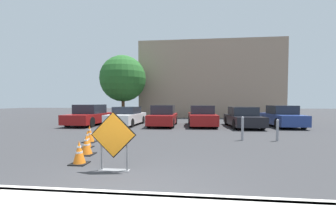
{
  "coord_description": "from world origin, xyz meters",
  "views": [
    {
      "loc": [
        1.19,
        -3.72,
        1.72
      ],
      "look_at": [
        -0.67,
        12.8,
        0.97
      ],
      "focal_mm": 24.0,
      "sensor_mm": 36.0,
      "label": 1
    }
  ],
  "objects_px": {
    "parked_car_second": "(127,117)",
    "bollard_nearest": "(242,128)",
    "parked_car_fourth": "(202,117)",
    "parked_car_sixth": "(282,117)",
    "road_closed_sign": "(114,139)",
    "traffic_cone_third": "(87,139)",
    "parked_car_nearest": "(90,116)",
    "parked_car_third": "(163,116)",
    "traffic_cone_second": "(86,145)",
    "traffic_cone_nearest": "(79,153)",
    "parked_car_fifth": "(243,118)",
    "traffic_cone_fourth": "(90,134)",
    "bollard_second": "(277,130)"
  },
  "relations": [
    {
      "from": "bollard_second",
      "to": "parked_car_fourth",
      "type": "bearing_deg",
      "value": 117.4
    },
    {
      "from": "traffic_cone_nearest",
      "to": "traffic_cone_second",
      "type": "relative_size",
      "value": 1.01
    },
    {
      "from": "traffic_cone_nearest",
      "to": "traffic_cone_third",
      "type": "distance_m",
      "value": 2.34
    },
    {
      "from": "parked_car_sixth",
      "to": "bollard_nearest",
      "type": "relative_size",
      "value": 3.99
    },
    {
      "from": "parked_car_third",
      "to": "parked_car_fourth",
      "type": "distance_m",
      "value": 2.77
    },
    {
      "from": "traffic_cone_fourth",
      "to": "traffic_cone_second",
      "type": "bearing_deg",
      "value": -66.68
    },
    {
      "from": "parked_car_second",
      "to": "traffic_cone_fourth",
      "type": "bearing_deg",
      "value": 96.8
    },
    {
      "from": "traffic_cone_fourth",
      "to": "parked_car_third",
      "type": "xyz_separation_m",
      "value": [
        2.26,
        6.87,
        0.33
      ]
    },
    {
      "from": "traffic_cone_nearest",
      "to": "bollard_nearest",
      "type": "relative_size",
      "value": 0.61
    },
    {
      "from": "traffic_cone_third",
      "to": "parked_car_fourth",
      "type": "distance_m",
      "value": 9.38
    },
    {
      "from": "parked_car_fourth",
      "to": "traffic_cone_second",
      "type": "bearing_deg",
      "value": 63.68
    },
    {
      "from": "road_closed_sign",
      "to": "traffic_cone_second",
      "type": "distance_m",
      "value": 2.24
    },
    {
      "from": "parked_car_third",
      "to": "parked_car_nearest",
      "type": "bearing_deg",
      "value": 0.37
    },
    {
      "from": "road_closed_sign",
      "to": "traffic_cone_third",
      "type": "height_order",
      "value": "road_closed_sign"
    },
    {
      "from": "bollard_nearest",
      "to": "bollard_second",
      "type": "height_order",
      "value": "bollard_nearest"
    },
    {
      "from": "traffic_cone_nearest",
      "to": "parked_car_second",
      "type": "xyz_separation_m",
      "value": [
        -1.78,
        10.38,
        0.32
      ]
    },
    {
      "from": "traffic_cone_third",
      "to": "parked_car_third",
      "type": "distance_m",
      "value": 8.17
    },
    {
      "from": "parked_car_third",
      "to": "parked_car_second",
      "type": "bearing_deg",
      "value": -4.96
    },
    {
      "from": "parked_car_nearest",
      "to": "road_closed_sign",
      "type": "bearing_deg",
      "value": 119.5
    },
    {
      "from": "parked_car_sixth",
      "to": "bollard_nearest",
      "type": "xyz_separation_m",
      "value": [
        -3.96,
        -6.08,
        -0.12
      ]
    },
    {
      "from": "parked_car_second",
      "to": "bollard_nearest",
      "type": "distance_m",
      "value": 9.26
    },
    {
      "from": "traffic_cone_fourth",
      "to": "parked_car_third",
      "type": "distance_m",
      "value": 7.24
    },
    {
      "from": "parked_car_fifth",
      "to": "bollard_nearest",
      "type": "bearing_deg",
      "value": 74.91
    },
    {
      "from": "traffic_cone_nearest",
      "to": "parked_car_third",
      "type": "xyz_separation_m",
      "value": [
        0.98,
        10.14,
        0.36
      ]
    },
    {
      "from": "bollard_nearest",
      "to": "parked_car_sixth",
      "type": "bearing_deg",
      "value": 56.95
    },
    {
      "from": "parked_car_second",
      "to": "parked_car_sixth",
      "type": "height_order",
      "value": "parked_car_sixth"
    },
    {
      "from": "traffic_cone_second",
      "to": "parked_car_fifth",
      "type": "bearing_deg",
      "value": 52.28
    },
    {
      "from": "traffic_cone_second",
      "to": "traffic_cone_nearest",
      "type": "bearing_deg",
      "value": -72.99
    },
    {
      "from": "parked_car_fourth",
      "to": "parked_car_sixth",
      "type": "height_order",
      "value": "parked_car_sixth"
    },
    {
      "from": "traffic_cone_nearest",
      "to": "parked_car_fourth",
      "type": "xyz_separation_m",
      "value": [
        3.75,
        10.36,
        0.36
      ]
    },
    {
      "from": "parked_car_second",
      "to": "parked_car_sixth",
      "type": "distance_m",
      "value": 11.06
    },
    {
      "from": "road_closed_sign",
      "to": "parked_car_sixth",
      "type": "distance_m",
      "value": 13.7
    },
    {
      "from": "parked_car_third",
      "to": "parked_car_fourth",
      "type": "relative_size",
      "value": 0.96
    },
    {
      "from": "traffic_cone_third",
      "to": "bollard_nearest",
      "type": "xyz_separation_m",
      "value": [
        6.16,
        2.26,
        0.25
      ]
    },
    {
      "from": "traffic_cone_nearest",
      "to": "traffic_cone_third",
      "type": "bearing_deg",
      "value": 111.06
    },
    {
      "from": "parked_car_third",
      "to": "bollard_nearest",
      "type": "xyz_separation_m",
      "value": [
        4.34,
        -5.69,
        -0.11
      ]
    },
    {
      "from": "road_closed_sign",
      "to": "bollard_nearest",
      "type": "xyz_separation_m",
      "value": [
        4.15,
        4.96,
        -0.23
      ]
    },
    {
      "from": "traffic_cone_nearest",
      "to": "parked_car_second",
      "type": "relative_size",
      "value": 0.14
    },
    {
      "from": "parked_car_nearest",
      "to": "parked_car_third",
      "type": "xyz_separation_m",
      "value": [
        5.53,
        0.03,
        -0.02
      ]
    },
    {
      "from": "traffic_cone_fourth",
      "to": "parked_car_fourth",
      "type": "relative_size",
      "value": 0.17
    },
    {
      "from": "parked_car_fourth",
      "to": "parked_car_sixth",
      "type": "xyz_separation_m",
      "value": [
        5.53,
        0.17,
        0.0
      ]
    },
    {
      "from": "road_closed_sign",
      "to": "traffic_cone_third",
      "type": "bearing_deg",
      "value": 126.81
    },
    {
      "from": "parked_car_fourth",
      "to": "bollard_nearest",
      "type": "distance_m",
      "value": 6.12
    },
    {
      "from": "traffic_cone_third",
      "to": "parked_car_nearest",
      "type": "relative_size",
      "value": 0.14
    },
    {
      "from": "parked_car_fourth",
      "to": "traffic_cone_nearest",
      "type": "bearing_deg",
      "value": 67.53
    },
    {
      "from": "parked_car_second",
      "to": "parked_car_sixth",
      "type": "bearing_deg",
      "value": -176.53
    },
    {
      "from": "traffic_cone_third",
      "to": "parked_car_third",
      "type": "height_order",
      "value": "parked_car_third"
    },
    {
      "from": "bollard_nearest",
      "to": "traffic_cone_fourth",
      "type": "bearing_deg",
      "value": -169.87
    },
    {
      "from": "traffic_cone_third",
      "to": "road_closed_sign",
      "type": "bearing_deg",
      "value": -53.19
    },
    {
      "from": "traffic_cone_second",
      "to": "bollard_nearest",
      "type": "height_order",
      "value": "bollard_nearest"
    }
  ]
}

